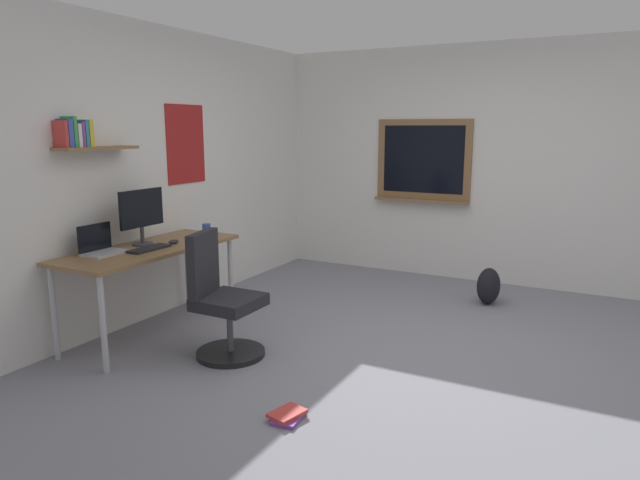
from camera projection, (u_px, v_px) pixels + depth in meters
ground_plane at (411, 354)px, 4.37m from camera, size 5.20×5.20×0.00m
wall_back at (161, 172)px, 5.24m from camera, size 5.00×0.30×2.60m
wall_right at (486, 165)px, 6.25m from camera, size 0.22×5.00×2.60m
desk at (150, 256)px, 4.66m from camera, size 1.59×0.63×0.75m
office_chair at (221, 303)px, 4.28m from camera, size 0.52×0.53×0.95m
laptop at (101, 247)px, 4.40m from camera, size 0.31×0.21×0.23m
monitor_primary at (142, 213)px, 4.68m from camera, size 0.46×0.17×0.46m
keyboard at (149, 249)px, 4.54m from camera, size 0.37×0.13×0.02m
computer_mouse at (174, 242)px, 4.78m from camera, size 0.10×0.06×0.03m
coffee_mug at (206, 229)px, 5.23m from camera, size 0.08×0.08×0.09m
backpack at (489, 286)px, 5.60m from camera, size 0.32×0.22×0.36m
book_stack_on_floor at (288, 416)px, 3.39m from camera, size 0.24×0.20×0.05m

